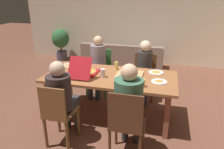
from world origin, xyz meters
The scene contains 22 objects.
ground_plane centered at (0.00, 0.00, 0.00)m, with size 20.00×20.00×0.00m, color brown.
back_wall centered at (0.00, 3.28, 1.34)m, with size 7.20×0.12×2.68m, color beige.
dining_table centered at (0.00, 0.00, 0.68)m, with size 2.10×1.00×0.76m.
chair_0 centered at (-0.48, 0.93, 0.52)m, with size 0.45×0.45×0.91m.
person_0 centered at (-0.48, 0.78, 0.71)m, with size 0.31×0.52×1.22m.
chair_1 centered at (0.46, -0.95, 0.55)m, with size 0.43×0.39×0.97m.
person_1 centered at (0.46, -0.82, 0.74)m, with size 0.35×0.52×1.26m.
chair_2 centered at (0.46, 0.90, 0.49)m, with size 0.45×0.39×0.88m.
person_2 centered at (0.46, 0.76, 0.70)m, with size 0.29×0.48×1.18m.
chair_3 centered at (-0.48, -0.90, 0.50)m, with size 0.38×0.43×0.93m.
person_3 centered at (-0.48, -0.76, 0.71)m, with size 0.32×0.53×1.20m.
pizza_box_0 centered at (0.30, 0.08, 0.77)m, with size 0.42×0.42×0.03m.
pizza_box_1 centered at (-0.41, -0.05, 0.80)m, with size 0.36×0.55×0.34m.
plate_0 centered at (-0.86, -0.20, 0.76)m, with size 0.25×0.25×0.01m.
plate_1 centered at (0.71, 0.31, 0.77)m, with size 0.25×0.25×0.03m.
plate_2 centered at (-0.88, 0.28, 0.77)m, with size 0.23×0.23×0.03m.
plate_3 centered at (0.78, -0.08, 0.77)m, with size 0.24×0.24×0.03m.
drinking_glass_0 centered at (0.56, -0.32, 0.81)m, with size 0.07×0.07×0.12m, color #E4C660.
drinking_glass_1 centered at (-0.10, -0.11, 0.82)m, with size 0.08×0.08×0.14m, color silver.
drinking_glass_2 centered at (0.03, 0.30, 0.83)m, with size 0.07×0.07×0.14m, color #DCC362.
couch centered at (-0.32, 2.50, 0.27)m, with size 2.17×0.86×0.74m.
potted_plant centered at (-2.38, 2.87, 0.59)m, with size 0.53×0.53×0.97m.
Camera 1 is at (0.85, -3.15, 2.02)m, focal length 34.64 mm.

